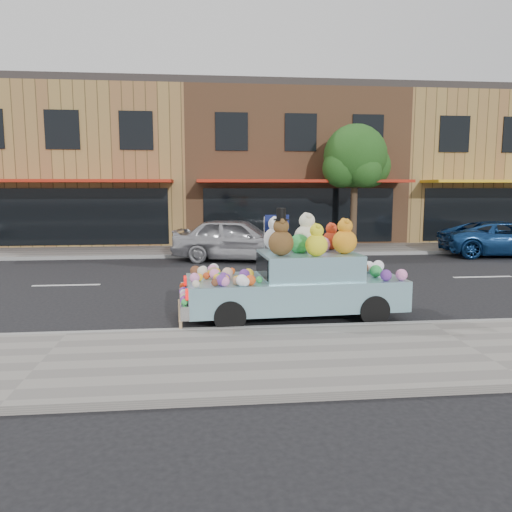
{
  "coord_description": "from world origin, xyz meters",
  "views": [
    {
      "loc": [
        -4.25,
        -13.82,
        2.68
      ],
      "look_at": [
        -3.18,
        -3.68,
        1.25
      ],
      "focal_mm": 35.0,
      "sensor_mm": 36.0,
      "label": 1
    }
  ],
  "objects": [
    {
      "name": "street_tree",
      "position": [
        2.03,
        6.55,
        3.69
      ],
      "size": [
        3.0,
        2.7,
        5.22
      ],
      "color": "#38281C",
      "rests_on": "ground"
    },
    {
      "name": "near_kerb",
      "position": [
        0.0,
        -5.0,
        0.07
      ],
      "size": [
        60.0,
        0.12,
        0.13
      ],
      "primitive_type": "cube",
      "color": "gray",
      "rests_on": "ground"
    },
    {
      "name": "storefront_left",
      "position": [
        -10.0,
        11.97,
        3.64
      ],
      "size": [
        10.0,
        9.8,
        7.3
      ],
      "color": "olive",
      "rests_on": "ground"
    },
    {
      "name": "car_blue",
      "position": [
        7.36,
        4.22,
        0.67
      ],
      "size": [
        5.08,
        2.85,
        1.34
      ],
      "primitive_type": "imported",
      "rotation": [
        0.0,
        0.0,
        1.44
      ],
      "color": "navy",
      "rests_on": "ground"
    },
    {
      "name": "car_silver",
      "position": [
        -3.05,
        4.02,
        0.79
      ],
      "size": [
        4.94,
        2.99,
        1.57
      ],
      "primitive_type": "imported",
      "rotation": [
        0.0,
        0.0,
        1.31
      ],
      "color": "#B3B3B8",
      "rests_on": "ground"
    },
    {
      "name": "far_kerb",
      "position": [
        0.0,
        5.0,
        0.07
      ],
      "size": [
        60.0,
        0.12,
        0.13
      ],
      "primitive_type": "cube",
      "color": "gray",
      "rests_on": "ground"
    },
    {
      "name": "storefront_right",
      "position": [
        10.0,
        11.97,
        3.64
      ],
      "size": [
        10.0,
        9.8,
        7.3
      ],
      "color": "olive",
      "rests_on": "ground"
    },
    {
      "name": "ground",
      "position": [
        0.0,
        0.0,
        0.0
      ],
      "size": [
        120.0,
        120.0,
        0.0
      ],
      "primitive_type": "plane",
      "color": "black",
      "rests_on": "ground"
    },
    {
      "name": "near_sidewalk",
      "position": [
        0.0,
        -6.5,
        0.06
      ],
      "size": [
        60.0,
        3.0,
        0.12
      ],
      "primitive_type": "cube",
      "color": "gray",
      "rests_on": "ground"
    },
    {
      "name": "storefront_mid",
      "position": [
        0.0,
        11.97,
        3.64
      ],
      "size": [
        10.0,
        9.8,
        7.3
      ],
      "color": "#8F5E3C",
      "rests_on": "ground"
    },
    {
      "name": "far_sidewalk",
      "position": [
        0.0,
        6.5,
        0.06
      ],
      "size": [
        60.0,
        3.0,
        0.12
      ],
      "primitive_type": "cube",
      "color": "gray",
      "rests_on": "ground"
    },
    {
      "name": "art_car",
      "position": [
        -2.41,
        -4.01,
        0.8
      ],
      "size": [
        4.57,
        1.99,
        2.27
      ],
      "rotation": [
        0.0,
        0.0,
        0.06
      ],
      "color": "black",
      "rests_on": "ground"
    }
  ]
}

